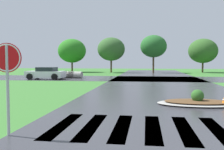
# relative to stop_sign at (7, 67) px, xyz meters

# --- Properties ---
(asphalt_roadway) EXTENTS (9.40, 80.00, 0.01)m
(asphalt_roadway) POSITION_rel_stop_sign_xyz_m (4.65, 6.82, -1.78)
(asphalt_roadway) COLOR #35353A
(asphalt_roadway) RESTS_ON ground
(asphalt_cross_road) EXTENTS (90.00, 8.46, 0.01)m
(asphalt_cross_road) POSITION_rel_stop_sign_xyz_m (4.65, 21.88, -1.78)
(asphalt_cross_road) COLOR #35353A
(asphalt_cross_road) RESTS_ON ground
(crosswalk_stripes) EXTENTS (7.65, 3.19, 0.01)m
(crosswalk_stripes) POSITION_rel_stop_sign_xyz_m (4.65, 1.26, -1.78)
(crosswalk_stripes) COLOR white
(crosswalk_stripes) RESTS_ON ground
(stop_sign) EXTENTS (0.76, 0.11, 2.41)m
(stop_sign) POSITION_rel_stop_sign_xyz_m (0.00, 0.00, 0.00)
(stop_sign) COLOR #B2B5BA
(stop_sign) RESTS_ON ground
(median_island) EXTENTS (3.52, 1.89, 0.68)m
(median_island) POSITION_rel_stop_sign_xyz_m (5.81, 5.53, -1.66)
(median_island) COLOR #9E9B93
(median_island) RESTS_ON ground
(car_blue_compact) EXTENTS (3.95, 2.12, 1.27)m
(car_blue_compact) POSITION_rel_stop_sign_xyz_m (-7.00, 19.68, -1.18)
(car_blue_compact) COLOR silver
(car_blue_compact) RESTS_ON ground
(drainage_pipe_stack) EXTENTS (3.42, 1.28, 0.74)m
(drainage_pipe_stack) POSITION_rel_stop_sign_xyz_m (-5.26, 21.96, -1.42)
(drainage_pipe_stack) COLOR #9E9B93
(drainage_pipe_stack) RESTS_ON ground
(background_treeline) EXTENTS (42.44, 6.72, 6.36)m
(background_treeline) POSITION_rel_stop_sign_xyz_m (7.61, 36.65, 2.15)
(background_treeline) COLOR #4C3823
(background_treeline) RESTS_ON ground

